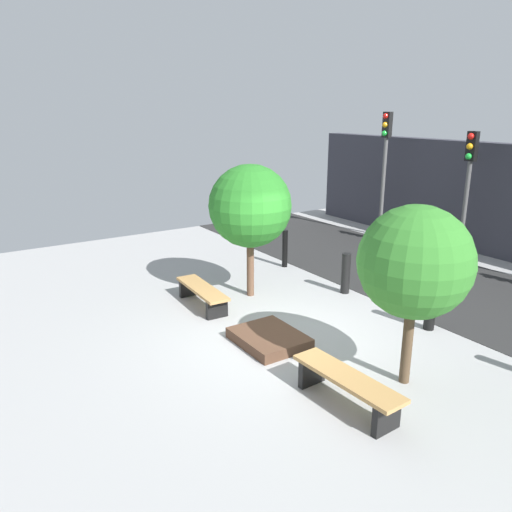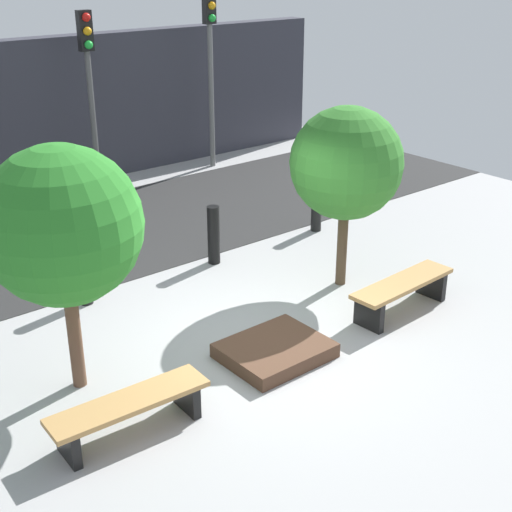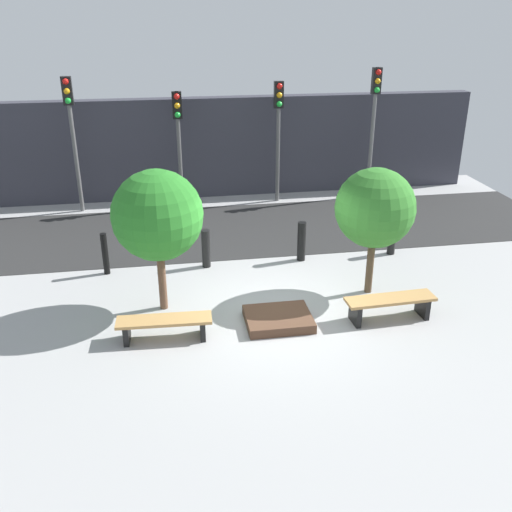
# 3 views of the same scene
# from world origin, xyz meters

# --- Properties ---
(ground_plane) EXTENTS (18.00, 18.00, 0.00)m
(ground_plane) POSITION_xyz_m (0.00, 0.00, 0.00)
(ground_plane) COLOR #A1A1A1
(road_strip) EXTENTS (18.00, 4.11, 0.01)m
(road_strip) POSITION_xyz_m (0.00, 4.88, 0.01)
(road_strip) COLOR #292929
(road_strip) RESTS_ON ground
(building_facade) EXTENTS (16.20, 0.50, 3.13)m
(building_facade) POSITION_xyz_m (0.00, 8.22, 1.57)
(building_facade) COLOR #33333D
(building_facade) RESTS_ON ground
(bench_left) EXTENTS (1.78, 0.53, 0.43)m
(bench_left) POSITION_xyz_m (-2.21, -0.52, 0.31)
(bench_left) COLOR black
(bench_left) RESTS_ON ground
(bench_right) EXTENTS (1.82, 0.54, 0.48)m
(bench_right) POSITION_xyz_m (2.21, -0.52, 0.34)
(bench_right) COLOR black
(bench_right) RESTS_ON ground
(planter_bed) EXTENTS (1.29, 1.05, 0.19)m
(planter_bed) POSITION_xyz_m (0.00, -0.32, 0.10)
(planter_bed) COLOR #523627
(planter_bed) RESTS_ON ground
(tree_behind_left_bench) EXTENTS (1.79, 1.79, 2.93)m
(tree_behind_left_bench) POSITION_xyz_m (-2.21, 0.69, 2.03)
(tree_behind_left_bench) COLOR brown
(tree_behind_left_bench) RESTS_ON ground
(tree_behind_right_bench) EXTENTS (1.66, 1.66, 2.76)m
(tree_behind_right_bench) POSITION_xyz_m (2.21, 0.69, 1.92)
(tree_behind_right_bench) COLOR #4F3C29
(tree_behind_right_bench) RESTS_ON ground
(bollard_left) EXTENTS (0.20, 0.20, 0.93)m
(bollard_left) POSITION_xyz_m (-1.16, 2.57, 0.47)
(bollard_left) COLOR black
(bollard_left) RESTS_ON ground
(bollard_center) EXTENTS (0.20, 0.20, 0.98)m
(bollard_center) POSITION_xyz_m (1.16, 2.57, 0.49)
(bollard_center) COLOR black
(bollard_center) RESTS_ON ground
(bollard_right) EXTENTS (0.19, 0.19, 0.94)m
(bollard_right) POSITION_xyz_m (3.49, 2.57, 0.47)
(bollard_right) COLOR black
(bollard_right) RESTS_ON ground
(traffic_light_mid_east) EXTENTS (0.28, 0.27, 3.69)m
(traffic_light_mid_east) POSITION_xyz_m (1.51, 7.22, 2.55)
(traffic_light_mid_east) COLOR #535353
(traffic_light_mid_east) RESTS_ON ground
(traffic_light_east) EXTENTS (0.28, 0.27, 4.03)m
(traffic_light_east) POSITION_xyz_m (4.53, 7.22, 2.76)
(traffic_light_east) COLOR slate
(traffic_light_east) RESTS_ON ground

